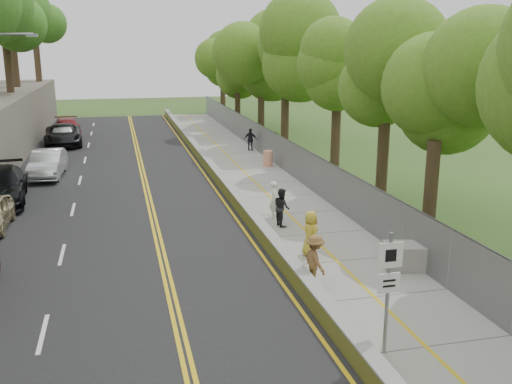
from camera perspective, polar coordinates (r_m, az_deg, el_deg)
ground at (r=16.96m, az=4.86°, el=-11.31°), size 140.00×140.00×0.00m
road at (r=30.35m, az=-14.09°, el=0.02°), size 11.20×66.00×0.04m
sidewalk at (r=31.26m, az=0.61°, el=0.89°), size 4.20×66.00×0.05m
jersey_barrier at (r=30.73m, az=-3.55°, el=1.15°), size 0.42×66.00×0.60m
chainlink_fence at (r=31.62m, az=4.31°, el=2.82°), size 0.04×66.00×2.00m
trees_fenceside at (r=31.79m, az=8.67°, el=13.65°), size 7.00×66.00×14.00m
signpost at (r=14.00m, az=13.12°, el=-8.60°), size 0.62×0.09×3.10m
construction_barrel at (r=35.49m, az=1.21°, el=3.38°), size 0.60×0.60×0.98m
concrete_block at (r=19.89m, az=14.56°, el=-6.25°), size 1.49×1.25×0.86m
car_3 at (r=29.70m, az=-24.26°, el=0.54°), size 2.87×5.91×1.66m
car_5 at (r=34.66m, az=-20.13°, el=2.68°), size 1.85×4.74×1.54m
car_6 at (r=45.48m, az=-18.72°, el=5.44°), size 3.02×5.87×1.58m
car_7 at (r=48.91m, az=-18.40°, el=6.03°), size 2.59×5.49×1.55m
car_8 at (r=45.62m, az=-18.71°, el=5.48°), size 1.91×4.71×1.60m
painter_0 at (r=20.35m, az=5.46°, el=-4.17°), size 0.67×0.90×1.66m
painter_1 at (r=24.75m, az=1.83°, el=-0.77°), size 0.48×0.65×1.62m
painter_2 at (r=23.67m, az=2.59°, el=-1.52°), size 0.70×0.85×1.59m
painter_3 at (r=17.94m, az=5.92°, el=-6.82°), size 0.75×1.14×1.64m
person_far at (r=40.85m, az=-0.55°, el=5.27°), size 1.00×0.68×1.58m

